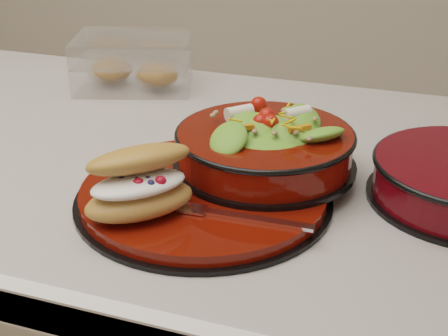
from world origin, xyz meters
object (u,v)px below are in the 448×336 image
(salad_bowl, at_px, (265,141))
(fork, at_px, (237,216))
(croissant, at_px, (141,183))
(pastry_box, at_px, (134,63))
(dinner_plate, at_px, (204,194))

(salad_bowl, relative_size, fork, 1.47)
(croissant, bearing_deg, salad_bowl, 12.97)
(fork, relative_size, pastry_box, 0.67)
(pastry_box, bearing_deg, fork, -69.94)
(salad_bowl, relative_size, croissant, 1.58)
(salad_bowl, distance_m, fork, 0.14)
(salad_bowl, xyz_separation_m, fork, (0.01, -0.14, -0.03))
(croissant, relative_size, fork, 0.93)
(salad_bowl, distance_m, pastry_box, 0.45)
(fork, height_order, pastry_box, pastry_box)
(dinner_plate, relative_size, fork, 1.95)
(croissant, distance_m, pastry_box, 0.51)
(croissant, xyz_separation_m, pastry_box, (-0.24, 0.45, -0.01))
(dinner_plate, xyz_separation_m, fork, (0.06, -0.06, 0.01))
(dinner_plate, distance_m, salad_bowl, 0.11)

